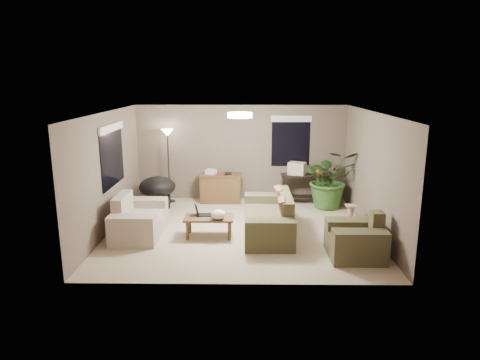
{
  "coord_description": "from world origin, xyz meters",
  "views": [
    {
      "loc": [
        0.12,
        -8.67,
        3.15
      ],
      "look_at": [
        0.0,
        0.2,
        1.05
      ],
      "focal_mm": 32.0,
      "sensor_mm": 36.0,
      "label": 1
    }
  ],
  "objects_px": {
    "floor_lamp": "(168,141)",
    "cat_scratching_post": "(350,218)",
    "desk": "(221,188)",
    "houseplant": "(330,185)",
    "main_sofa": "(270,220)",
    "loveseat": "(138,221)",
    "coffee_table": "(209,220)",
    "armchair": "(356,241)",
    "papasan_chair": "(157,190)",
    "console_table": "(306,186)"
  },
  "relations": [
    {
      "from": "main_sofa",
      "to": "houseplant",
      "type": "xyz_separation_m",
      "value": [
        1.59,
        1.9,
        0.28
      ]
    },
    {
      "from": "floor_lamp",
      "to": "cat_scratching_post",
      "type": "height_order",
      "value": "floor_lamp"
    },
    {
      "from": "coffee_table",
      "to": "cat_scratching_post",
      "type": "xyz_separation_m",
      "value": [
        3.02,
        0.61,
        -0.14
      ]
    },
    {
      "from": "loveseat",
      "to": "cat_scratching_post",
      "type": "bearing_deg",
      "value": 6.44
    },
    {
      "from": "armchair",
      "to": "houseplant",
      "type": "height_order",
      "value": "houseplant"
    },
    {
      "from": "loveseat",
      "to": "desk",
      "type": "height_order",
      "value": "loveseat"
    },
    {
      "from": "armchair",
      "to": "console_table",
      "type": "relative_size",
      "value": 0.77
    },
    {
      "from": "loveseat",
      "to": "coffee_table",
      "type": "distance_m",
      "value": 1.48
    },
    {
      "from": "coffee_table",
      "to": "papasan_chair",
      "type": "height_order",
      "value": "papasan_chair"
    },
    {
      "from": "desk",
      "to": "floor_lamp",
      "type": "bearing_deg",
      "value": 179.35
    },
    {
      "from": "console_table",
      "to": "papasan_chair",
      "type": "bearing_deg",
      "value": -171.51
    },
    {
      "from": "loveseat",
      "to": "cat_scratching_post",
      "type": "relative_size",
      "value": 3.2
    },
    {
      "from": "main_sofa",
      "to": "coffee_table",
      "type": "distance_m",
      "value": 1.27
    },
    {
      "from": "floor_lamp",
      "to": "papasan_chair",
      "type": "bearing_deg",
      "value": -108.18
    },
    {
      "from": "console_table",
      "to": "papasan_chair",
      "type": "relative_size",
      "value": 1.09
    },
    {
      "from": "coffee_table",
      "to": "papasan_chair",
      "type": "relative_size",
      "value": 0.84
    },
    {
      "from": "coffee_table",
      "to": "papasan_chair",
      "type": "distance_m",
      "value": 2.45
    },
    {
      "from": "armchair",
      "to": "coffee_table",
      "type": "xyz_separation_m",
      "value": [
        -2.75,
        0.98,
        0.06
      ]
    },
    {
      "from": "loveseat",
      "to": "cat_scratching_post",
      "type": "height_order",
      "value": "loveseat"
    },
    {
      "from": "houseplant",
      "to": "floor_lamp",
      "type": "bearing_deg",
      "value": 173.58
    },
    {
      "from": "loveseat",
      "to": "armchair",
      "type": "relative_size",
      "value": 1.6
    },
    {
      "from": "houseplant",
      "to": "desk",
      "type": "bearing_deg",
      "value": 170.79
    },
    {
      "from": "coffee_table",
      "to": "papasan_chair",
      "type": "xyz_separation_m",
      "value": [
        -1.45,
        1.97,
        0.11
      ]
    },
    {
      "from": "main_sofa",
      "to": "houseplant",
      "type": "height_order",
      "value": "houseplant"
    },
    {
      "from": "armchair",
      "to": "houseplant",
      "type": "relative_size",
      "value": 0.67
    },
    {
      "from": "floor_lamp",
      "to": "desk",
      "type": "bearing_deg",
      "value": -0.65
    },
    {
      "from": "loveseat",
      "to": "armchair",
      "type": "xyz_separation_m",
      "value": [
        4.23,
        -1.08,
        0.0
      ]
    },
    {
      "from": "coffee_table",
      "to": "floor_lamp",
      "type": "relative_size",
      "value": 0.52
    },
    {
      "from": "desk",
      "to": "coffee_table",
      "type": "bearing_deg",
      "value": -92.06
    },
    {
      "from": "coffee_table",
      "to": "houseplant",
      "type": "xyz_separation_m",
      "value": [
        2.84,
        2.1,
        0.22
      ]
    },
    {
      "from": "coffee_table",
      "to": "desk",
      "type": "height_order",
      "value": "desk"
    },
    {
      "from": "main_sofa",
      "to": "desk",
      "type": "xyz_separation_m",
      "value": [
        -1.16,
        2.34,
        0.08
      ]
    },
    {
      "from": "papasan_chair",
      "to": "houseplant",
      "type": "xyz_separation_m",
      "value": [
        4.29,
        0.13,
        0.11
      ]
    },
    {
      "from": "desk",
      "to": "console_table",
      "type": "height_order",
      "value": "same"
    },
    {
      "from": "desk",
      "to": "papasan_chair",
      "type": "bearing_deg",
      "value": -159.59
    },
    {
      "from": "armchair",
      "to": "cat_scratching_post",
      "type": "relative_size",
      "value": 2.0
    },
    {
      "from": "main_sofa",
      "to": "floor_lamp",
      "type": "height_order",
      "value": "floor_lamp"
    },
    {
      "from": "main_sofa",
      "to": "desk",
      "type": "bearing_deg",
      "value": 116.31
    },
    {
      "from": "houseplant",
      "to": "armchair",
      "type": "bearing_deg",
      "value": -91.76
    },
    {
      "from": "houseplant",
      "to": "cat_scratching_post",
      "type": "distance_m",
      "value": 1.54
    },
    {
      "from": "desk",
      "to": "papasan_chair",
      "type": "relative_size",
      "value": 0.92
    },
    {
      "from": "console_table",
      "to": "cat_scratching_post",
      "type": "xyz_separation_m",
      "value": [
        0.71,
        -1.92,
        -0.22
      ]
    },
    {
      "from": "console_table",
      "to": "cat_scratching_post",
      "type": "bearing_deg",
      "value": -69.85
    },
    {
      "from": "houseplant",
      "to": "coffee_table",
      "type": "bearing_deg",
      "value": -143.61
    },
    {
      "from": "coffee_table",
      "to": "console_table",
      "type": "distance_m",
      "value": 3.43
    },
    {
      "from": "cat_scratching_post",
      "to": "desk",
      "type": "bearing_deg",
      "value": 146.6
    },
    {
      "from": "desk",
      "to": "cat_scratching_post",
      "type": "bearing_deg",
      "value": -33.4
    },
    {
      "from": "armchair",
      "to": "papasan_chair",
      "type": "distance_m",
      "value": 5.13
    },
    {
      "from": "armchair",
      "to": "houseplant",
      "type": "xyz_separation_m",
      "value": [
        0.09,
        3.07,
        0.28
      ]
    },
    {
      "from": "coffee_table",
      "to": "desk",
      "type": "bearing_deg",
      "value": 87.94
    }
  ]
}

